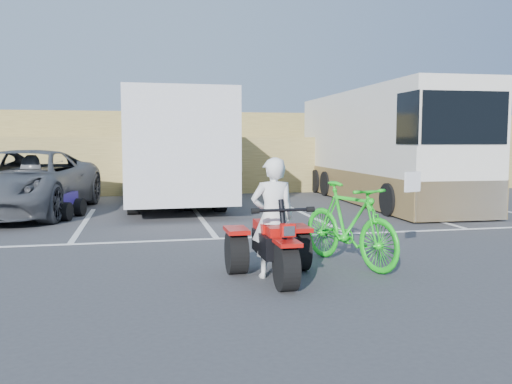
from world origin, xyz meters
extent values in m
plane|color=#3B3B3D|center=(0.00, 0.00, 0.00)|extent=(100.00, 100.00, 0.00)
cube|color=white|center=(-2.70, 5.00, 0.00)|extent=(0.12, 5.00, 0.01)
cube|color=white|center=(0.00, 5.00, 0.00)|extent=(0.12, 5.00, 0.01)
cube|color=white|center=(2.70, 5.00, 0.00)|extent=(0.12, 5.00, 0.01)
cube|color=white|center=(5.40, 5.00, 0.00)|extent=(0.12, 5.00, 0.01)
cube|color=white|center=(8.10, 5.00, 0.00)|extent=(0.12, 5.00, 0.01)
cube|color=white|center=(0.00, 2.40, 0.00)|extent=(28.00, 0.12, 0.01)
cube|color=olive|center=(0.00, 14.00, 1.00)|extent=(40.00, 6.00, 2.00)
cube|color=olive|center=(0.00, 17.50, 2.00)|extent=(40.00, 4.00, 2.20)
imported|color=white|center=(0.36, -0.66, 0.83)|extent=(0.61, 0.40, 1.66)
imported|color=#14BF19|center=(1.66, -0.20, 0.63)|extent=(1.24, 2.17, 1.26)
imported|color=#484B50|center=(-4.33, 6.90, 0.82)|extent=(3.61, 6.26, 1.64)
cube|color=silver|center=(-0.55, 7.97, 1.75)|extent=(2.91, 6.85, 2.82)
cylinder|color=black|center=(-0.55, 7.97, 0.40)|extent=(2.51, 0.86, 0.79)
cube|color=silver|center=(5.87, 7.80, 1.71)|extent=(2.54, 9.28, 3.32)
cube|color=brown|center=(5.87, 7.80, 0.51)|extent=(2.59, 9.28, 0.92)
cube|color=black|center=(5.75, 3.17, 2.40)|extent=(2.12, 0.07, 1.20)
camera|label=1|loc=(-1.41, -7.82, 1.90)|focal=38.00mm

